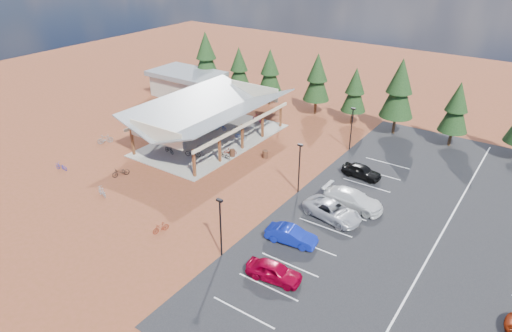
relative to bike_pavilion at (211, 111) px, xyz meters
name	(u,v)px	position (x,y,z in m)	size (l,w,h in m)	color
ground	(245,186)	(10.00, -7.00, -3.82)	(140.00, 140.00, 0.00)	brown
asphalt_lot	(442,233)	(28.50, -4.00, -3.80)	(27.00, 44.00, 0.04)	black
concrete_pad	(212,140)	(0.00, 0.00, -3.77)	(10.60, 18.60, 0.10)	gray
bike_pavilion	(211,111)	(0.00, 0.00, 0.00)	(11.65, 19.40, 4.97)	#5A3319
outbuilding	(187,83)	(-14.00, 11.00, -1.80)	(11.00, 7.00, 3.90)	#ADA593
lamp_post_0	(220,224)	(15.00, -17.00, -0.85)	(0.50, 0.25, 5.14)	black
lamp_post_1	(299,165)	(15.00, -5.00, -0.85)	(0.50, 0.25, 5.14)	black
lamp_post_2	(352,126)	(15.00, 7.00, -0.85)	(0.50, 0.25, 5.14)	black
trash_bin_0	(232,153)	(4.92, -2.38, -3.37)	(0.60, 0.60, 0.90)	#462819
trash_bin_1	(265,154)	(8.10, -0.46, -3.37)	(0.60, 0.60, 0.90)	#462819
pine_0	(206,55)	(-13.00, 14.63, 1.94)	(4.05, 4.05, 9.43)	#382314
pine_1	(239,68)	(-6.55, 14.48, 1.02)	(3.40, 3.40, 7.93)	#382314
pine_2	(270,71)	(-1.44, 15.04, 1.17)	(3.51, 3.51, 8.19)	#382314
pine_3	(317,77)	(6.01, 15.37, 1.38)	(3.65, 3.65, 8.51)	#382314
pine_4	(355,90)	(11.81, 14.81, 0.79)	(3.24, 3.24, 7.55)	#382314
pine_5	(399,89)	(17.51, 14.68, 2.04)	(4.12, 4.12, 9.59)	#382314
pine_6	(457,108)	(24.31, 14.83, 0.96)	(3.36, 3.36, 7.84)	#382314
bike_0	(169,150)	(-1.54, -5.85, -3.29)	(0.57, 1.64, 0.86)	black
bike_1	(181,143)	(-1.47, -3.96, -3.17)	(0.52, 1.84, 1.11)	gray
bike_2	(221,127)	(-0.99, 2.90, -3.29)	(0.58, 1.66, 0.87)	navy
bike_3	(221,114)	(-3.67, 6.29, -3.22)	(0.47, 1.67, 1.00)	maroon
bike_4	(193,153)	(1.34, -5.01, -3.24)	(0.65, 1.86, 0.98)	black
bike_5	(200,150)	(1.62, -4.20, -3.19)	(0.50, 1.77, 1.06)	gray
bike_6	(240,136)	(2.85, 1.92, -3.29)	(0.58, 1.66, 0.87)	#22439A
bike_7	(258,119)	(1.43, 7.80, -3.18)	(0.51, 1.81, 1.09)	maroon
bike_8	(121,172)	(-1.83, -12.67, -3.34)	(0.64, 1.83, 0.96)	black
bike_9	(105,139)	(-9.96, -8.09, -3.27)	(0.52, 1.85, 1.11)	gray
bike_10	(61,166)	(-8.18, -15.35, -3.41)	(0.56, 1.59, 0.84)	#222294
bike_11	(161,228)	(8.82, -17.48, -3.37)	(0.43, 1.53, 0.92)	maroon
bike_13	(102,192)	(-0.14, -16.41, -3.33)	(0.46, 1.64, 0.99)	#9C9DA5
bike_15	(230,151)	(4.42, -2.11, -3.38)	(0.42, 1.48, 0.89)	maroon
bike_16	(225,156)	(4.60, -3.33, -3.41)	(0.55, 1.59, 0.83)	black
car_0	(274,271)	(19.89, -17.03, -3.07)	(1.68, 4.16, 1.42)	maroon
car_1	(291,235)	(18.66, -12.50, -3.09)	(1.48, 4.24, 1.40)	#0E20A0
car_2	(332,211)	(19.79, -7.32, -3.04)	(2.48, 5.39, 1.50)	#AEAFB6
car_3	(353,199)	(20.53, -4.59, -2.97)	(2.29, 5.63, 1.63)	silver
car_4	(362,171)	(18.87, 1.34, -3.09)	(1.65, 4.10, 1.40)	black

